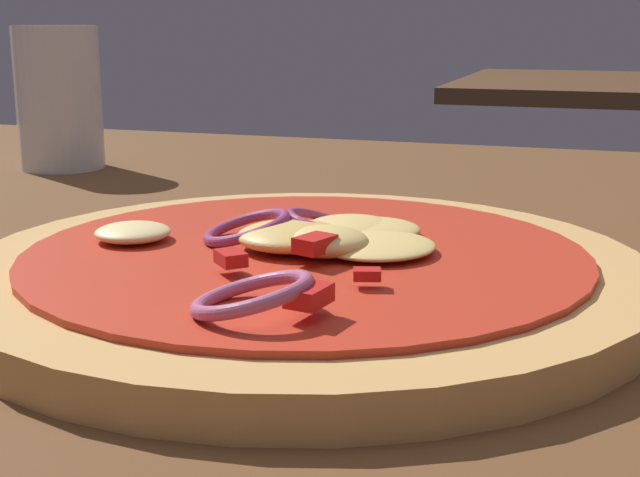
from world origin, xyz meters
The scene contains 3 objects.
dining_table centered at (0.00, 0.00, 0.01)m, with size 1.28×0.93×0.03m.
pizza centered at (-0.01, -0.03, 0.04)m, with size 0.29×0.29×0.03m.
beer_glass centered at (-0.30, 0.23, 0.08)m, with size 0.07×0.07×0.11m.
Camera 1 is at (0.11, -0.39, 0.15)m, focal length 51.27 mm.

